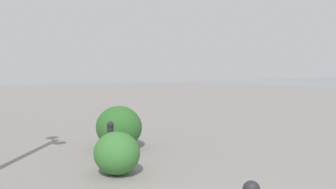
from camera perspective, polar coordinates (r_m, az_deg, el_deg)
name	(u,v)px	position (r m, az deg, el deg)	size (l,w,h in m)	color
bollard_mid	(110,139)	(6.47, -9.40, -7.26)	(0.13, 0.13, 0.70)	#232328
shrub_low	(119,127)	(7.33, -8.04, -5.32)	(1.04, 0.93, 0.88)	#2D6628
shrub_round	(117,153)	(5.56, -8.38, -9.48)	(0.79, 0.71, 0.67)	#387533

